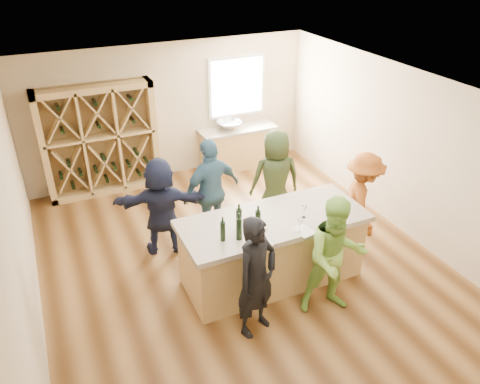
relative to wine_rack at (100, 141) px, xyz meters
name	(u,v)px	position (x,y,z in m)	size (l,w,h in m)	color
floor	(239,263)	(1.50, -3.27, -1.15)	(6.00, 7.00, 0.10)	brown
ceiling	(239,88)	(1.50, -3.27, 1.75)	(6.00, 7.00, 0.10)	white
wall_back	(169,111)	(1.50, 0.28, 0.30)	(6.00, 0.10, 2.80)	beige
wall_front	(407,361)	(1.50, -6.82, 0.30)	(6.00, 0.10, 2.80)	beige
wall_left	(15,233)	(-1.55, -3.27, 0.30)	(0.10, 7.00, 2.80)	beige
wall_right	(402,150)	(4.55, -3.27, 0.30)	(0.10, 7.00, 2.80)	beige
window_frame	(237,87)	(3.00, 0.20, 0.65)	(1.30, 0.06, 1.30)	white
window_pane	(237,87)	(3.00, 0.17, 0.65)	(1.18, 0.01, 1.18)	white
wine_rack	(100,141)	(0.00, 0.00, 0.00)	(2.20, 0.45, 2.20)	tan
back_counter_base	(238,149)	(2.90, -0.07, -0.67)	(1.60, 0.58, 0.86)	tan
back_counter_top	(238,129)	(2.90, -0.07, -0.21)	(1.70, 0.62, 0.06)	#AB9E8D
sink	(229,125)	(2.70, -0.07, -0.09)	(0.54, 0.54, 0.19)	silver
faucet	(226,120)	(2.70, 0.11, -0.03)	(0.02, 0.02, 0.30)	silver
tasting_counter_base	(272,251)	(1.77, -3.86, -0.60)	(2.60, 1.00, 1.00)	tan
tasting_counter_top	(274,221)	(1.77, -3.86, -0.06)	(2.72, 1.12, 0.08)	#AB9E8D
wine_bottle_a	(223,231)	(0.91, -4.06, 0.12)	(0.07, 0.07, 0.28)	black
wine_bottle_b	(239,229)	(1.11, -4.12, 0.14)	(0.08, 0.08, 0.32)	black
wine_bottle_c	(239,220)	(1.20, -3.93, 0.15)	(0.08, 0.08, 0.33)	black
wine_bottle_d	(258,221)	(1.43, -4.03, 0.13)	(0.08, 0.08, 0.30)	black
wine_glass_a	(266,235)	(1.42, -4.30, 0.07)	(0.06, 0.06, 0.17)	white
wine_glass_b	(300,226)	(1.93, -4.31, 0.07)	(0.07, 0.07, 0.19)	white
wine_glass_d	(304,212)	(2.18, -4.00, 0.07)	(0.07, 0.07, 0.18)	white
wine_glass_e	(342,208)	(2.73, -4.14, 0.07)	(0.07, 0.07, 0.18)	white
tasting_menu_a	(263,242)	(1.37, -4.30, -0.02)	(0.20, 0.27, 0.00)	white
tasting_menu_b	(303,231)	(2.00, -4.30, -0.02)	(0.22, 0.30, 0.00)	white
tasting_menu_c	(335,218)	(2.57, -4.22, -0.02)	(0.23, 0.32, 0.00)	white
person_near_left	(257,277)	(1.10, -4.69, -0.24)	(0.63, 0.46, 1.72)	black
person_near_right	(336,257)	(2.23, -4.76, -0.22)	(0.86, 0.47, 1.76)	#8CC64C
person_server	(362,202)	(3.49, -3.67, -0.26)	(1.08, 0.50, 1.68)	#994C19
person_far_mid	(212,191)	(1.36, -2.46, -0.19)	(1.07, 0.55, 1.83)	#335972
person_far_right	(275,179)	(2.53, -2.49, -0.20)	(0.88, 0.57, 1.79)	#263319
person_far_left	(161,207)	(0.50, -2.47, -0.27)	(1.54, 0.55, 1.66)	#191E38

